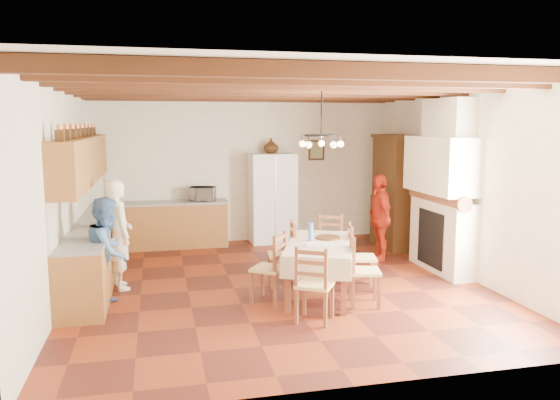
% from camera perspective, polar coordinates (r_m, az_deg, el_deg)
% --- Properties ---
extents(floor, '(6.00, 6.50, 0.02)m').
position_cam_1_polar(floor, '(8.29, -0.21, -8.96)').
color(floor, '#481B13').
rests_on(floor, ground).
extents(ceiling, '(6.00, 6.50, 0.02)m').
position_cam_1_polar(ceiling, '(7.95, -0.23, 12.34)').
color(ceiling, white).
rests_on(ceiling, ground).
extents(wall_back, '(6.00, 0.02, 3.00)m').
position_cam_1_polar(wall_back, '(11.17, -3.89, 3.35)').
color(wall_back, beige).
rests_on(wall_back, ground).
extents(wall_front, '(6.00, 0.02, 3.00)m').
position_cam_1_polar(wall_front, '(4.89, 8.19, -2.88)').
color(wall_front, beige).
rests_on(wall_front, ground).
extents(wall_left, '(0.02, 6.50, 3.00)m').
position_cam_1_polar(wall_left, '(7.89, -22.07, 0.79)').
color(wall_left, beige).
rests_on(wall_left, ground).
extents(wall_right, '(0.02, 6.50, 3.00)m').
position_cam_1_polar(wall_right, '(9.12, 18.58, 1.87)').
color(wall_right, beige).
rests_on(wall_right, ground).
extents(ceiling_beams, '(6.00, 6.30, 0.16)m').
position_cam_1_polar(ceiling_beams, '(7.94, -0.23, 11.62)').
color(ceiling_beams, '#3B1F11').
rests_on(ceiling_beams, ground).
extents(lower_cabinets_left, '(0.60, 4.30, 0.86)m').
position_cam_1_polar(lower_cabinets_left, '(9.06, -18.73, -5.04)').
color(lower_cabinets_left, brown).
rests_on(lower_cabinets_left, ground).
extents(lower_cabinets_back, '(2.30, 0.60, 0.86)m').
position_cam_1_polar(lower_cabinets_back, '(10.87, -11.68, -2.63)').
color(lower_cabinets_back, brown).
rests_on(lower_cabinets_back, ground).
extents(countertop_left, '(0.62, 4.30, 0.04)m').
position_cam_1_polar(countertop_left, '(8.97, -18.86, -2.24)').
color(countertop_left, slate).
rests_on(countertop_left, lower_cabinets_left).
extents(countertop_back, '(2.34, 0.62, 0.04)m').
position_cam_1_polar(countertop_back, '(10.80, -11.75, -0.28)').
color(countertop_back, slate).
rests_on(countertop_back, lower_cabinets_back).
extents(backsplash_left, '(0.03, 4.30, 0.60)m').
position_cam_1_polar(backsplash_left, '(8.96, -20.76, -0.28)').
color(backsplash_left, silver).
rests_on(backsplash_left, ground).
extents(backsplash_back, '(2.30, 0.03, 0.60)m').
position_cam_1_polar(backsplash_back, '(11.04, -11.83, 1.57)').
color(backsplash_back, silver).
rests_on(backsplash_back, ground).
extents(upper_cabinets, '(0.35, 4.20, 0.70)m').
position_cam_1_polar(upper_cabinets, '(8.87, -19.95, 3.91)').
color(upper_cabinets, brown).
rests_on(upper_cabinets, ground).
extents(fireplace, '(0.56, 1.60, 2.80)m').
position_cam_1_polar(fireplace, '(9.15, 16.35, 1.36)').
color(fireplace, beige).
rests_on(fireplace, ground).
extents(wall_picture, '(0.34, 0.03, 0.42)m').
position_cam_1_polar(wall_picture, '(11.46, 3.83, 5.22)').
color(wall_picture, '#322715').
rests_on(wall_picture, ground).
extents(refrigerator, '(0.92, 0.77, 1.80)m').
position_cam_1_polar(refrigerator, '(11.12, -0.88, 0.24)').
color(refrigerator, white).
rests_on(refrigerator, floor).
extents(hutch, '(0.53, 1.22, 2.19)m').
position_cam_1_polar(hutch, '(10.80, 11.79, 0.87)').
color(hutch, '#362410').
rests_on(hutch, floor).
extents(dining_table, '(1.45, 1.93, 0.76)m').
position_cam_1_polar(dining_table, '(7.69, 4.21, -5.06)').
color(dining_table, beige).
rests_on(dining_table, floor).
extents(chandelier, '(0.47, 0.47, 0.03)m').
position_cam_1_polar(chandelier, '(7.49, 4.34, 6.75)').
color(chandelier, black).
rests_on(chandelier, ground).
extents(chair_left_near, '(0.57, 0.57, 0.96)m').
position_cam_1_polar(chair_left_near, '(7.45, -1.23, -7.02)').
color(chair_left_near, brown).
rests_on(chair_left_near, floor).
extents(chair_left_far, '(0.44, 0.46, 0.96)m').
position_cam_1_polar(chair_left_far, '(8.19, 0.18, -5.63)').
color(chair_left_far, brown).
rests_on(chair_left_far, floor).
extents(chair_right_near, '(0.49, 0.51, 0.96)m').
position_cam_1_polar(chair_right_near, '(7.39, 8.85, -7.23)').
color(chair_right_near, brown).
rests_on(chair_right_near, floor).
extents(chair_right_far, '(0.49, 0.50, 0.96)m').
position_cam_1_polar(chair_right_far, '(8.11, 8.55, -5.85)').
color(chair_right_far, brown).
rests_on(chair_right_far, floor).
extents(chair_end_near, '(0.57, 0.56, 0.96)m').
position_cam_1_polar(chair_end_near, '(6.74, 3.65, -8.68)').
color(chair_end_near, brown).
rests_on(chair_end_near, floor).
extents(chair_end_far, '(0.55, 0.54, 0.96)m').
position_cam_1_polar(chair_end_far, '(8.80, 5.16, -4.69)').
color(chair_end_far, brown).
rests_on(chair_end_far, floor).
extents(person_man, '(0.54, 0.67, 1.62)m').
position_cam_1_polar(person_man, '(8.30, -16.48, -3.45)').
color(person_man, white).
rests_on(person_man, floor).
extents(person_woman_blue, '(0.70, 0.82, 1.46)m').
position_cam_1_polar(person_woman_blue, '(7.57, -17.53, -5.19)').
color(person_woman_blue, '#4771AA').
rests_on(person_woman_blue, floor).
extents(person_woman_red, '(0.43, 0.92, 1.53)m').
position_cam_1_polar(person_woman_red, '(9.75, 10.34, -1.81)').
color(person_woman_red, red).
rests_on(person_woman_red, floor).
extents(microwave, '(0.56, 0.45, 0.27)m').
position_cam_1_polar(microwave, '(10.81, -8.09, 0.65)').
color(microwave, silver).
rests_on(microwave, countertop_back).
extents(fridge_vase, '(0.37, 0.37, 0.31)m').
position_cam_1_polar(fridge_vase, '(11.02, -0.94, 5.68)').
color(fridge_vase, '#362410').
rests_on(fridge_vase, refrigerator).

